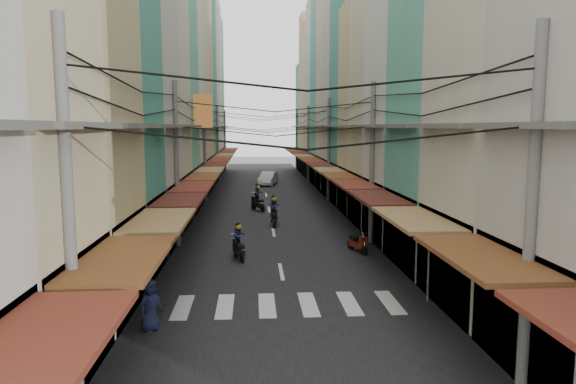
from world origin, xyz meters
name	(u,v)px	position (x,y,z in m)	size (l,w,h in m)	color
ground	(279,260)	(0.00, 0.00, 0.00)	(160.00, 160.00, 0.00)	slate
road	(267,198)	(0.00, 20.00, 0.01)	(10.00, 80.00, 0.02)	black
sidewalk_left	(188,199)	(-6.50, 20.00, 0.03)	(3.00, 80.00, 0.06)	slate
sidewalk_right	(343,197)	(6.50, 20.00, 0.03)	(3.00, 80.00, 0.06)	slate
crosswalk	(288,305)	(0.00, -6.00, 0.03)	(7.55, 2.40, 0.01)	silver
building_row_left	(160,75)	(-7.92, 16.56, 9.78)	(7.80, 67.67, 23.70)	beige
building_row_right	(372,81)	(7.92, 16.45, 9.41)	(7.80, 68.98, 22.59)	teal
utility_poles	(268,118)	(0.00, 15.01, 6.59)	(10.20, 66.13, 8.20)	slate
white_car	(268,185)	(0.41, 29.82, 0.00)	(4.74, 1.86, 1.67)	white
bicycle	(417,262)	(6.15, -0.79, 0.00)	(0.54, 1.44, 0.99)	black
moving_scooters	(268,218)	(-0.26, 7.40, 0.56)	(6.01, 15.22, 1.96)	black
parked_scooters	(389,275)	(3.92, -4.29, 0.47)	(12.76, 12.12, 0.99)	black
pedestrians	(189,229)	(-4.27, 2.34, 1.02)	(13.41, 22.34, 2.14)	#261F2A
market_umbrella	(424,213)	(6.18, -1.32, 2.30)	(2.48, 2.48, 2.61)	#B2B2B7
traffic_sign	(429,249)	(4.78, -6.01, 1.86)	(0.10, 0.57, 2.60)	slate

